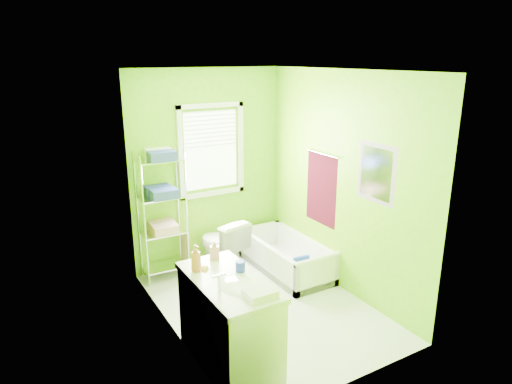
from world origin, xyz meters
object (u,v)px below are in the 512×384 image
toilet (222,245)px  wire_shelf_unit (163,201)px  bathtub (287,261)px  vanity (229,319)px

toilet → wire_shelf_unit: (-0.67, 0.25, 0.64)m
wire_shelf_unit → bathtub: bearing=-24.8°
bathtub → vanity: (-1.50, -1.28, 0.31)m
vanity → wire_shelf_unit: 2.02m
toilet → wire_shelf_unit: bearing=-31.2°
bathtub → toilet: 0.89m
bathtub → vanity: size_ratio=1.24×
toilet → vanity: (-0.75, -1.69, 0.07)m
bathtub → toilet: bearing=151.7°
bathtub → toilet: toilet is taller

